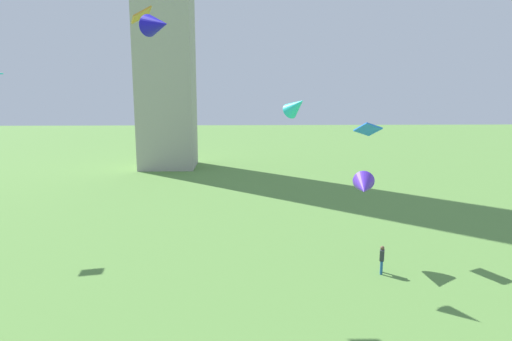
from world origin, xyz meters
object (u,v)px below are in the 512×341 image
at_px(person_4, 382,258).
at_px(kite_flying_3, 141,15).
at_px(kite_flying_1, 296,106).
at_px(kite_flying_4, 158,25).
at_px(kite_flying_0, 364,186).
at_px(kite_flying_5, 368,129).

xyz_separation_m(person_4, kite_flying_3, (-12.82, 1.96, 12.86)).
relative_size(kite_flying_1, kite_flying_4, 0.95).
height_order(kite_flying_3, kite_flying_4, kite_flying_3).
bearing_deg(person_4, kite_flying_3, -79.30).
bearing_deg(kite_flying_4, kite_flying_3, 72.19).
bearing_deg(person_4, kite_flying_0, -142.69).
height_order(kite_flying_1, kite_flying_3, kite_flying_3).
height_order(kite_flying_4, kite_flying_5, kite_flying_4).
distance_m(kite_flying_1, kite_flying_5, 5.93).
bearing_deg(kite_flying_1, kite_flying_5, -1.88).
bearing_deg(kite_flying_0, kite_flying_1, -158.14).
relative_size(person_4, kite_flying_1, 0.88).
bearing_deg(kite_flying_3, kite_flying_5, -96.32).
height_order(person_4, kite_flying_5, kite_flying_5).
bearing_deg(kite_flying_5, kite_flying_1, 106.63).
height_order(kite_flying_0, kite_flying_3, kite_flying_3).
relative_size(kite_flying_1, kite_flying_3, 0.98).
relative_size(kite_flying_1, kite_flying_5, 1.08).
xyz_separation_m(kite_flying_4, kite_flying_5, (11.74, 4.86, -5.49)).
bearing_deg(kite_flying_5, kite_flying_0, 146.41).
relative_size(person_4, kite_flying_5, 0.95).
distance_m(kite_flying_1, kite_flying_4, 8.17).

